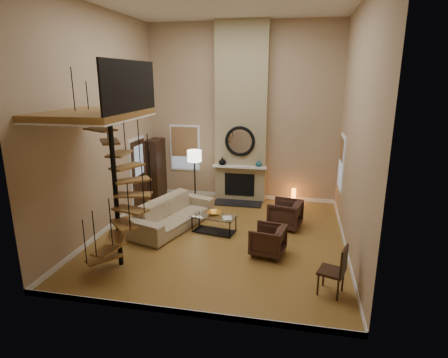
% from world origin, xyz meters
% --- Properties ---
extents(ground, '(6.00, 6.50, 0.01)m').
position_xyz_m(ground, '(0.00, 0.00, -0.01)').
color(ground, '#AA7E37').
rests_on(ground, ground).
extents(back_wall, '(6.00, 0.02, 5.50)m').
position_xyz_m(back_wall, '(0.00, 3.25, 2.75)').
color(back_wall, tan).
rests_on(back_wall, ground).
extents(front_wall, '(6.00, 0.02, 5.50)m').
position_xyz_m(front_wall, '(0.00, -3.25, 2.75)').
color(front_wall, tan).
rests_on(front_wall, ground).
extents(left_wall, '(0.02, 6.50, 5.50)m').
position_xyz_m(left_wall, '(-3.00, 0.00, 2.75)').
color(left_wall, tan).
rests_on(left_wall, ground).
extents(right_wall, '(0.02, 6.50, 5.50)m').
position_xyz_m(right_wall, '(3.00, 0.00, 2.75)').
color(right_wall, tan).
rests_on(right_wall, ground).
extents(baseboard_back, '(6.00, 0.02, 0.12)m').
position_xyz_m(baseboard_back, '(0.00, 3.24, 0.06)').
color(baseboard_back, white).
rests_on(baseboard_back, ground).
extents(baseboard_front, '(6.00, 0.02, 0.12)m').
position_xyz_m(baseboard_front, '(0.00, -3.24, 0.06)').
color(baseboard_front, white).
rests_on(baseboard_front, ground).
extents(baseboard_left, '(0.02, 6.50, 0.12)m').
position_xyz_m(baseboard_left, '(-2.99, 0.00, 0.06)').
color(baseboard_left, white).
rests_on(baseboard_left, ground).
extents(baseboard_right, '(0.02, 6.50, 0.12)m').
position_xyz_m(baseboard_right, '(2.99, 0.00, 0.06)').
color(baseboard_right, white).
rests_on(baseboard_right, ground).
extents(chimney_breast, '(1.60, 0.38, 5.50)m').
position_xyz_m(chimney_breast, '(0.00, 3.06, 2.75)').
color(chimney_breast, '#9A8C64').
rests_on(chimney_breast, ground).
extents(hearth, '(1.50, 0.60, 0.04)m').
position_xyz_m(hearth, '(0.00, 2.57, 0.02)').
color(hearth, black).
rests_on(hearth, ground).
extents(firebox, '(0.95, 0.02, 0.72)m').
position_xyz_m(firebox, '(0.00, 2.86, 0.55)').
color(firebox, black).
rests_on(firebox, chimney_breast).
extents(mantel, '(1.70, 0.18, 0.06)m').
position_xyz_m(mantel, '(0.00, 2.78, 1.15)').
color(mantel, white).
rests_on(mantel, chimney_breast).
extents(mirror_frame, '(0.94, 0.10, 0.94)m').
position_xyz_m(mirror_frame, '(0.00, 2.84, 1.95)').
color(mirror_frame, black).
rests_on(mirror_frame, chimney_breast).
extents(mirror_disc, '(0.80, 0.01, 0.80)m').
position_xyz_m(mirror_disc, '(0.00, 2.85, 1.95)').
color(mirror_disc, white).
rests_on(mirror_disc, chimney_breast).
extents(vase_left, '(0.24, 0.24, 0.25)m').
position_xyz_m(vase_left, '(-0.55, 2.82, 1.30)').
color(vase_left, black).
rests_on(vase_left, mantel).
extents(vase_right, '(0.20, 0.20, 0.21)m').
position_xyz_m(vase_right, '(0.60, 2.82, 1.28)').
color(vase_right, '#195259').
rests_on(vase_right, mantel).
extents(window_back, '(1.02, 0.06, 1.52)m').
position_xyz_m(window_back, '(-1.90, 3.22, 1.62)').
color(window_back, white).
rests_on(window_back, back_wall).
extents(window_right, '(0.06, 1.02, 1.52)m').
position_xyz_m(window_right, '(2.97, 2.00, 1.63)').
color(window_right, white).
rests_on(window_right, right_wall).
extents(entry_door, '(0.10, 1.05, 2.16)m').
position_xyz_m(entry_door, '(-2.95, 1.80, 1.05)').
color(entry_door, white).
rests_on(entry_door, ground).
extents(loft, '(1.70, 2.20, 1.09)m').
position_xyz_m(loft, '(-2.04, -1.80, 3.24)').
color(loft, olive).
rests_on(loft, left_wall).
extents(spiral_stair, '(1.47, 1.47, 4.06)m').
position_xyz_m(spiral_stair, '(-1.78, -1.79, 1.78)').
color(spiral_stair, black).
rests_on(spiral_stair, ground).
extents(hutch, '(0.41, 0.87, 1.94)m').
position_xyz_m(hutch, '(-2.80, 2.83, 0.95)').
color(hutch, black).
rests_on(hutch, ground).
extents(sofa, '(1.74, 2.78, 0.76)m').
position_xyz_m(sofa, '(-1.37, 0.37, 0.40)').
color(sofa, tan).
rests_on(sofa, ground).
extents(armchair_near, '(0.97, 0.95, 0.75)m').
position_xyz_m(armchair_near, '(1.61, 0.98, 0.35)').
color(armchair_near, '#3C241C').
rests_on(armchair_near, ground).
extents(armchair_far, '(0.85, 0.83, 0.67)m').
position_xyz_m(armchair_far, '(1.30, -0.75, 0.35)').
color(armchair_far, '#3C241C').
rests_on(armchair_far, ground).
extents(coffee_table, '(1.23, 0.77, 0.44)m').
position_xyz_m(coffee_table, '(-0.24, 0.26, 0.28)').
color(coffee_table, silver).
rests_on(coffee_table, ground).
extents(bowl, '(0.38, 0.38, 0.09)m').
position_xyz_m(bowl, '(-0.24, 0.31, 0.50)').
color(bowl, orange).
rests_on(bowl, coffee_table).
extents(book, '(0.31, 0.36, 0.03)m').
position_xyz_m(book, '(0.11, 0.11, 0.46)').
color(book, gray).
rests_on(book, coffee_table).
extents(floor_lamp, '(0.43, 0.43, 1.76)m').
position_xyz_m(floor_lamp, '(-1.31, 2.29, 1.41)').
color(floor_lamp, black).
rests_on(floor_lamp, ground).
extents(accent_lamp, '(0.14, 0.14, 0.49)m').
position_xyz_m(accent_lamp, '(1.71, 2.94, 0.25)').
color(accent_lamp, orange).
rests_on(accent_lamp, ground).
extents(side_chair, '(0.56, 0.56, 0.96)m').
position_xyz_m(side_chair, '(2.59, -2.07, 0.53)').
color(side_chair, black).
rests_on(side_chair, ground).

